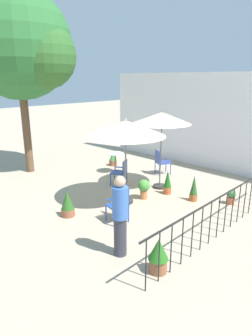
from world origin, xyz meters
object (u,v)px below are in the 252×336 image
potted_plant_5 (231,196)px  patio_chair_0 (161,161)px  patio_chair_1 (121,171)px  potted_plant_1 (113,159)px  potted_plant_3 (158,255)px  potted_plant_0 (168,183)px  potted_plant_2 (144,187)px  patio_chair_2 (120,202)px  cafe_table_0 (115,159)px  patio_umbrella_1 (126,129)px  standing_person (120,215)px  potted_plant_6 (68,204)px  shade_tree (20,44)px  patio_umbrella_0 (162,119)px  potted_plant_4 (194,189)px

potted_plant_5 → patio_chair_0: bearing=166.0°
patio_chair_0 → patio_chair_1: patio_chair_0 is taller
potted_plant_1 → potted_plant_3: potted_plant_3 is taller
potted_plant_0 → potted_plant_2: size_ratio=1.26×
potted_plant_2 → potted_plant_3: potted_plant_3 is taller
potted_plant_5 → patio_chair_2: bearing=-117.7°
cafe_table_0 → potted_plant_5: size_ratio=1.77×
patio_umbrella_1 → standing_person: bearing=-48.0°
cafe_table_0 → potted_plant_6: size_ratio=1.09×
shade_tree → patio_umbrella_0: (4.67, 2.07, -2.35)m
potted_plant_3 → patio_chair_2: bearing=154.0°
patio_umbrella_0 → potted_plant_1: 3.68m
patio_umbrella_1 → potted_plant_2: (0.19, 0.59, -1.81)m
patio_umbrella_1 → potted_plant_6: bearing=-105.6°
potted_plant_3 → potted_plant_5: (-0.45, 3.95, -0.13)m
patio_chair_2 → potted_plant_6: (-1.17, -0.78, -0.17)m
patio_chair_1 → patio_umbrella_0: bearing=33.1°
potted_plant_2 → potted_plant_5: (2.07, 1.47, -0.13)m
patio_umbrella_1 → potted_plant_4: size_ratio=3.15×
potted_plant_0 → potted_plant_4: (0.88, 0.10, 0.01)m
shade_tree → cafe_table_0: bearing=41.8°
patio_umbrella_1 → potted_plant_5: (2.26, 2.06, -1.94)m
potted_plant_3 → patio_umbrella_0: bearing=127.7°
patio_umbrella_1 → potted_plant_1: 4.32m
potted_plant_0 → potted_plant_1: (-3.52, 0.98, -0.08)m
standing_person → potted_plant_4: bearing=97.3°
potted_plant_0 → patio_chair_0: bearing=133.9°
potted_plant_4 → standing_person: standing_person is taller
potted_plant_0 → potted_plant_1: 3.66m
patio_chair_2 → potted_plant_1: (-3.76, 3.30, -0.24)m
potted_plant_5 → patio_chair_1: bearing=-162.2°
patio_umbrella_0 → patio_chair_2: bearing=-73.8°
shade_tree → patio_umbrella_0: bearing=23.9°
patio_chair_2 → potted_plant_3: bearing=-26.0°
patio_chair_1 → patio_chair_2: patio_chair_2 is taller
patio_chair_1 → potted_plant_0: bearing=15.4°
potted_plant_0 → potted_plant_1: bearing=164.5°
cafe_table_0 → potted_plant_5: bearing=3.5°
potted_plant_4 → potted_plant_6: (-1.82, -3.20, -0.03)m
shade_tree → potted_plant_5: (6.99, 2.45, -4.39)m
patio_umbrella_0 → patio_chair_2: 3.22m
shade_tree → potted_plant_4: 7.65m
shade_tree → potted_plant_0: size_ratio=8.54×
shade_tree → potted_plant_6: bearing=-17.0°
patio_umbrella_1 → cafe_table_0: patio_umbrella_1 is taller
shade_tree → potted_plant_4: (6.07, 1.90, -4.25)m
potted_plant_6 → patio_chair_0: bearing=95.8°
potted_plant_0 → potted_plant_2: (-0.27, -0.82, -0.01)m
patio_chair_0 → potted_plant_4: (2.28, -1.35, -0.15)m
potted_plant_4 → potted_plant_5: bearing=31.0°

